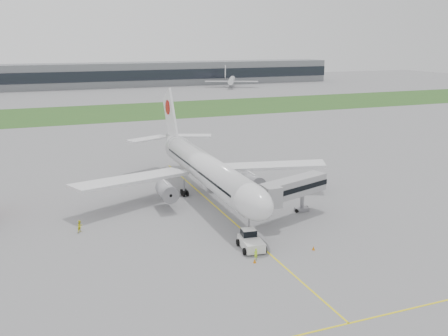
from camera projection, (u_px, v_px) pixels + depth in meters
name	position (u px, v px, depth m)	size (l,w,h in m)	color
ground	(214.00, 205.00, 86.76)	(600.00, 600.00, 0.00)	gray
apron_markings	(224.00, 214.00, 82.25)	(70.00, 70.00, 0.04)	yellow
grass_strip	(109.00, 113.00, 195.03)	(600.00, 50.00, 0.02)	#2C5921
terminal_building	(79.00, 76.00, 292.40)	(320.00, 22.30, 14.00)	gray
airliner	(204.00, 167.00, 89.73)	(48.13, 53.95, 17.88)	white
pushback_tug	(251.00, 240.00, 68.64)	(3.66, 5.01, 2.43)	silver
jet_bridge	(290.00, 189.00, 79.69)	(13.58, 8.06, 6.49)	#99999B
safety_cone_left	(255.00, 261.00, 64.28)	(0.42, 0.42, 0.57)	orange
safety_cone_right	(313.00, 248.00, 68.19)	(0.42, 0.42, 0.58)	orange
ground_crew_near	(256.00, 254.00, 65.19)	(0.56, 0.37, 1.54)	#BDFC2A
ground_crew_far	(80.00, 226.00, 74.44)	(0.89, 0.69, 1.83)	yellow
distant_aircraft_right	(232.00, 87.00, 296.45)	(31.38, 27.68, 12.00)	white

